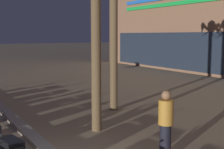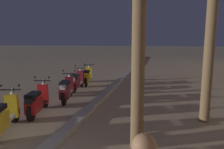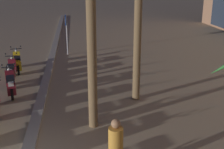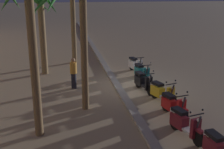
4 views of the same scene
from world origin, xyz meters
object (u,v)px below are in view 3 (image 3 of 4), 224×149
pedestrian_strolling_near_curb (116,149)px  crossing_sign (66,30)px  scooter_maroon_tail_end (11,85)px  scooter_yellow_last_in_row (17,63)px  scooter_maroon_mid_rear (11,72)px

pedestrian_strolling_near_curb → crossing_sign: bearing=-173.7°
crossing_sign → pedestrian_strolling_near_curb: bearing=6.3°
scooter_maroon_tail_end → scooter_yellow_last_in_row: bearing=-174.8°
scooter_maroon_mid_rear → crossing_sign: bearing=151.5°
scooter_maroon_tail_end → pedestrian_strolling_near_curb: pedestrian_strolling_near_curb is taller
scooter_yellow_last_in_row → pedestrian_strolling_near_curb: 9.55m
scooter_maroon_mid_rear → scooter_maroon_tail_end: size_ratio=1.03×
scooter_yellow_last_in_row → scooter_maroon_mid_rear: bearing=-0.9°
crossing_sign → pedestrian_strolling_near_curb: size_ratio=1.53×
scooter_maroon_mid_rear → pedestrian_strolling_near_curb: 8.28m
pedestrian_strolling_near_curb → scooter_yellow_last_in_row: bearing=-157.1°
scooter_yellow_last_in_row → scooter_maroon_tail_end: size_ratio=1.04×
scooter_yellow_last_in_row → pedestrian_strolling_near_curb: size_ratio=1.15×
scooter_maroon_mid_rear → pedestrian_strolling_near_curb: bearing=26.8°
scooter_maroon_tail_end → crossing_sign: 6.65m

